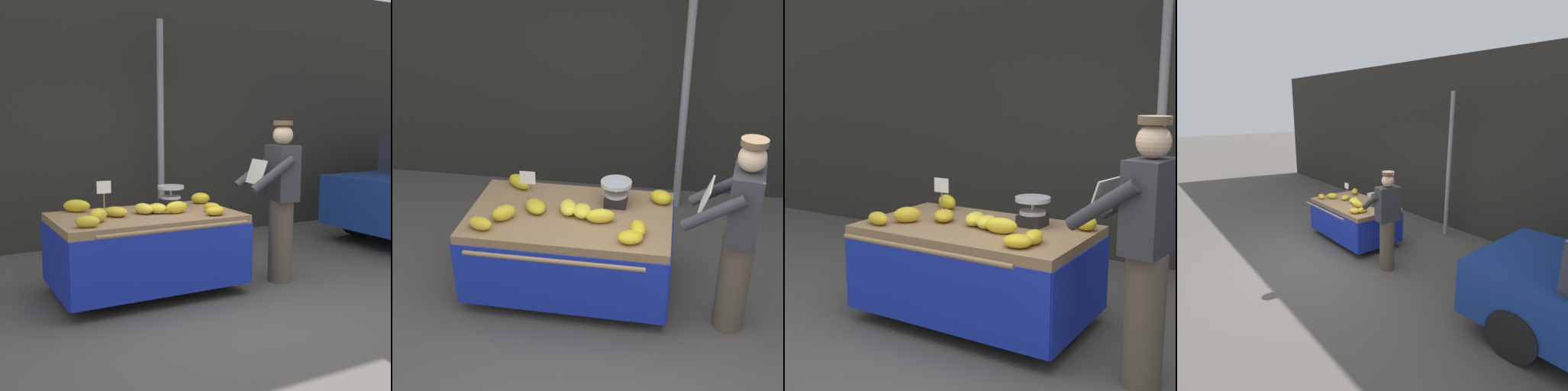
% 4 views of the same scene
% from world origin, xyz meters
% --- Properties ---
extents(ground_plane, '(60.00, 60.00, 0.00)m').
position_xyz_m(ground_plane, '(0.00, 0.00, 0.00)').
color(ground_plane, '#514C47').
extents(back_wall, '(16.00, 0.24, 3.78)m').
position_xyz_m(back_wall, '(0.00, 3.12, 1.89)').
color(back_wall, '#2D2B26').
rests_on(back_wall, ground).
extents(street_pole, '(0.09, 0.09, 3.03)m').
position_xyz_m(street_pole, '(0.45, 2.60, 1.52)').
color(street_pole, gray).
rests_on(street_pole, ground).
extents(banana_cart, '(1.82, 1.29, 0.80)m').
position_xyz_m(banana_cart, '(-0.50, 0.81, 0.59)').
color(banana_cart, '#93704C').
rests_on(banana_cart, ground).
extents(weighing_scale, '(0.28, 0.28, 0.24)m').
position_xyz_m(weighing_scale, '(-0.12, 1.04, 0.92)').
color(weighing_scale, black).
rests_on(weighing_scale, banana_cart).
extents(price_sign, '(0.14, 0.01, 0.34)m').
position_xyz_m(price_sign, '(-0.89, 0.89, 1.05)').
color(price_sign, '#997A51').
rests_on(price_sign, banana_cart).
extents(banana_bunch_0, '(0.20, 0.24, 0.10)m').
position_xyz_m(banana_bunch_0, '(-0.38, 0.78, 0.85)').
color(banana_bunch_0, yellow).
rests_on(banana_bunch_0, banana_cart).
extents(banana_bunch_1, '(0.20, 0.27, 0.11)m').
position_xyz_m(banana_bunch_1, '(-0.52, 0.82, 0.85)').
color(banana_bunch_1, yellow).
rests_on(banana_bunch_1, banana_cart).
extents(banana_bunch_2, '(0.24, 0.19, 0.10)m').
position_xyz_m(banana_bunch_2, '(-1.19, 0.43, 0.85)').
color(banana_bunch_2, gold).
rests_on(banana_bunch_2, banana_cart).
extents(banana_bunch_3, '(0.25, 0.23, 0.09)m').
position_xyz_m(banana_bunch_3, '(0.07, 0.43, 0.85)').
color(banana_bunch_3, gold).
rests_on(banana_bunch_3, banana_cart).
extents(banana_bunch_4, '(0.30, 0.26, 0.13)m').
position_xyz_m(banana_bunch_4, '(-1.07, 1.23, 0.87)').
color(banana_bunch_4, gold).
rests_on(banana_bunch_4, banana_cart).
extents(banana_bunch_5, '(0.27, 0.30, 0.10)m').
position_xyz_m(banana_bunch_5, '(-0.81, 0.80, 0.85)').
color(banana_bunch_5, gold).
rests_on(banana_bunch_5, banana_cart).
extents(banana_bunch_6, '(0.26, 0.26, 0.13)m').
position_xyz_m(banana_bunch_6, '(-1.04, 0.61, 0.87)').
color(banana_bunch_6, gold).
rests_on(banana_bunch_6, banana_cart).
extents(banana_bunch_7, '(0.26, 0.24, 0.12)m').
position_xyz_m(banana_bunch_7, '(0.29, 1.13, 0.86)').
color(banana_bunch_7, gold).
rests_on(banana_bunch_7, banana_cart).
extents(banana_bunch_8, '(0.16, 0.24, 0.10)m').
position_xyz_m(banana_bunch_8, '(0.12, 0.58, 0.85)').
color(banana_bunch_8, gold).
rests_on(banana_bunch_8, banana_cart).
extents(banana_bunch_9, '(0.27, 0.17, 0.12)m').
position_xyz_m(banana_bunch_9, '(-0.21, 0.70, 0.86)').
color(banana_bunch_9, yellow).
rests_on(banana_bunch_9, banana_cart).
extents(vendor_person, '(0.63, 0.58, 1.71)m').
position_xyz_m(vendor_person, '(0.91, 0.52, 0.87)').
color(vendor_person, brown).
rests_on(vendor_person, ground).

